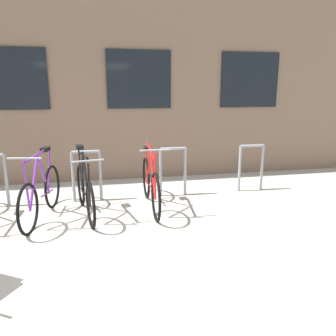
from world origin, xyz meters
The scene contains 6 objects.
ground_plane centered at (0.00, 0.00, 0.00)m, with size 42.00×42.00×0.00m, color #B2ADA0.
storefront_building centered at (0.00, 5.74, 3.22)m, with size 28.00×5.13×6.45m.
bike_rack centered at (0.12, 1.90, 0.52)m, with size 6.50×0.05×0.88m.
bicycle_red centered at (1.14, 1.37, 0.40)m, with size 0.44×1.83×1.07m.
bicycle_black centered at (0.11, 1.26, 0.38)m, with size 0.47×1.68×1.05m.
bicycle_purple centered at (-0.51, 1.23, 0.39)m, with size 0.47×1.72×1.04m.
Camera 1 is at (0.38, -3.71, 1.89)m, focal length 35.43 mm.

